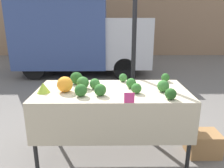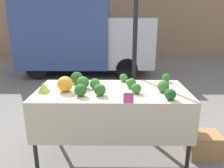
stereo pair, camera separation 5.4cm
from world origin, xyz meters
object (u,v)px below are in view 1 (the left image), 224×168
at_px(parked_truck, 79,36).
at_px(orange_cauliflower, 65,84).
at_px(produce_crate, 203,143).
at_px(price_sign, 129,98).

relative_size(parked_truck, orange_cauliflower, 21.47).
distance_m(parked_truck, produce_crate, 5.44).
xyz_separation_m(parked_truck, price_sign, (1.23, -5.18, -0.29)).
height_order(parked_truck, price_sign, parked_truck).
bearing_deg(produce_crate, price_sign, -160.46).
distance_m(price_sign, produce_crate, 1.39).
bearing_deg(price_sign, produce_crate, 19.54).
relative_size(parked_truck, price_sign, 35.79).
xyz_separation_m(orange_cauliflower, produce_crate, (1.85, -0.01, -0.85)).
height_order(orange_cauliflower, price_sign, orange_cauliflower).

